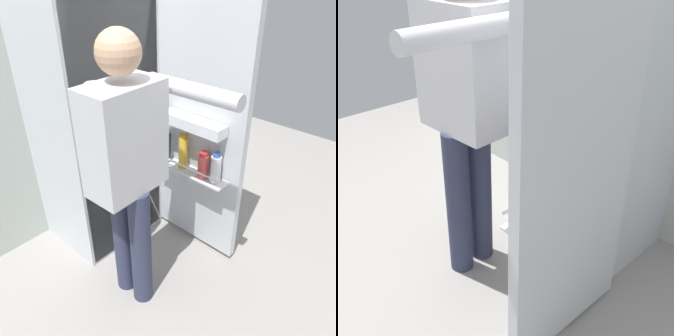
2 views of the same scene
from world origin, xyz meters
TOP-DOWN VIEW (x-y plane):
  - ground_plane at (0.00, 0.00)m, footprint 5.36×5.36m
  - refrigerator at (0.03, 0.47)m, footprint 0.72×1.21m
  - person at (-0.26, -0.09)m, footprint 0.52×0.69m

SIDE VIEW (x-z plane):
  - ground_plane at x=0.00m, z-range 0.00..0.00m
  - refrigerator at x=0.03m, z-range 0.00..1.76m
  - person at x=-0.26m, z-range 0.14..1.71m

